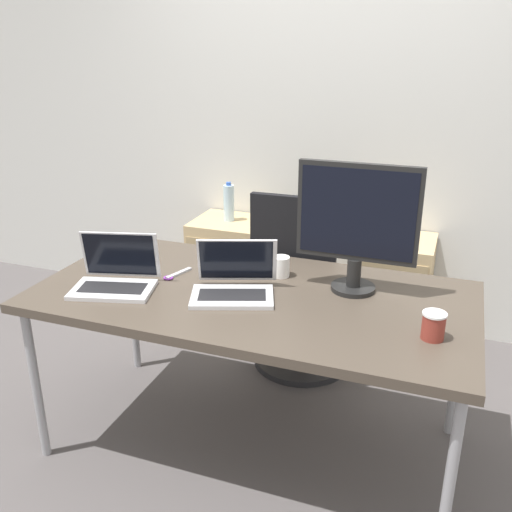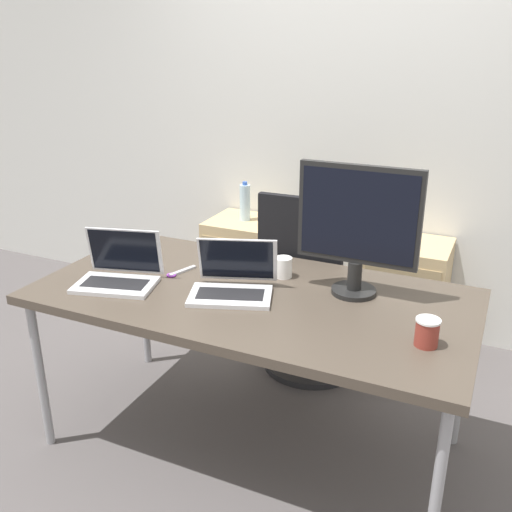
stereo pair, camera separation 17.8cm
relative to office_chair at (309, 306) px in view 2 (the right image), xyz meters
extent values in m
plane|color=#514C4C|center=(-0.02, -0.71, -0.40)|extent=(14.00, 14.00, 0.00)
cube|color=silver|center=(-0.02, 0.75, 0.90)|extent=(10.00, 0.05, 2.60)
cube|color=#473D33|center=(-0.02, -0.71, 0.36)|extent=(1.85, 0.92, 0.04)
cylinder|color=#99999E|center=(-0.89, -1.11, -0.03)|extent=(0.04, 0.04, 0.74)
cylinder|color=#99999E|center=(0.84, -1.11, -0.03)|extent=(0.04, 0.04, 0.74)
cylinder|color=#99999E|center=(-0.89, -0.31, -0.03)|extent=(0.04, 0.04, 0.74)
cylinder|color=#99999E|center=(0.84, -0.31, -0.03)|extent=(0.04, 0.04, 0.74)
cylinder|color=#232326|center=(0.00, 0.07, -0.38)|extent=(0.56, 0.56, 0.04)
cylinder|color=gray|center=(0.00, 0.07, -0.17)|extent=(0.05, 0.05, 0.40)
cube|color=black|center=(0.00, 0.07, 0.04)|extent=(0.49, 0.49, 0.07)
cube|color=black|center=(0.00, -0.19, 0.37)|extent=(0.44, 0.05, 0.60)
cube|color=tan|center=(-0.63, 0.50, -0.06)|extent=(0.46, 0.42, 0.68)
cube|color=tan|center=(-0.63, 0.29, -0.06)|extent=(0.42, 0.01, 0.54)
cube|color=tan|center=(0.44, 0.50, -0.06)|extent=(0.46, 0.42, 0.68)
cube|color=tan|center=(0.44, 0.29, -0.06)|extent=(0.42, 0.01, 0.54)
cylinder|color=silver|center=(-0.63, 0.50, 0.39)|extent=(0.07, 0.07, 0.23)
cylinder|color=#3359B2|center=(-0.63, 0.50, 0.52)|extent=(0.03, 0.03, 0.02)
cube|color=silver|center=(-0.08, -0.79, 0.39)|extent=(0.39, 0.32, 0.02)
cube|color=black|center=(-0.08, -0.79, 0.40)|extent=(0.30, 0.21, 0.00)
cube|color=silver|center=(-0.10, -0.67, 0.50)|extent=(0.34, 0.18, 0.21)
cube|color=black|center=(-0.11, -0.67, 0.50)|extent=(0.31, 0.16, 0.19)
cube|color=silver|center=(-0.58, -0.90, 0.39)|extent=(0.38, 0.30, 0.02)
cube|color=black|center=(-0.58, -0.90, 0.40)|extent=(0.30, 0.19, 0.00)
cube|color=silver|center=(-0.61, -0.79, 0.50)|extent=(0.34, 0.13, 0.21)
cube|color=black|center=(-0.61, -0.79, 0.50)|extent=(0.31, 0.11, 0.20)
cylinder|color=black|center=(0.38, -0.53, 0.39)|extent=(0.19, 0.19, 0.02)
cylinder|color=black|center=(0.38, -0.53, 0.46)|extent=(0.06, 0.06, 0.12)
cube|color=black|center=(0.38, -0.53, 0.72)|extent=(0.50, 0.03, 0.41)
cube|color=black|center=(0.38, -0.55, 0.72)|extent=(0.47, 0.00, 0.37)
cylinder|color=white|center=(0.04, -0.49, 0.42)|extent=(0.08, 0.08, 0.09)
cylinder|color=maroon|center=(0.73, -0.85, 0.42)|extent=(0.08, 0.08, 0.09)
cylinder|color=white|center=(0.73, -0.85, 0.48)|extent=(0.09, 0.09, 0.01)
cube|color=#B2B2B7|center=(-0.41, -0.63, 0.38)|extent=(0.06, 0.15, 0.01)
torus|color=purple|center=(-0.43, -0.70, 0.38)|extent=(0.06, 0.06, 0.01)
camera|label=1|loc=(0.75, -2.77, 1.39)|focal=40.00mm
camera|label=2|loc=(0.92, -2.70, 1.39)|focal=40.00mm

